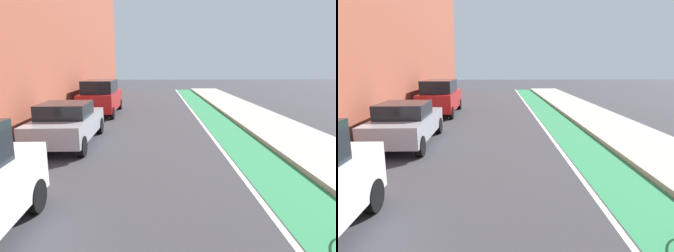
# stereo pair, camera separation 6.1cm
# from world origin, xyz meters

# --- Properties ---
(ground_plane) EXTENTS (91.27, 91.27, 0.00)m
(ground_plane) POSITION_xyz_m (0.00, 16.74, 0.00)
(ground_plane) COLOR #38383D
(bike_lane_paint) EXTENTS (1.60, 41.49, 0.00)m
(bike_lane_paint) POSITION_xyz_m (3.29, 18.74, 0.00)
(bike_lane_paint) COLOR #2D8451
(bike_lane_paint) RESTS_ON ground
(lane_divider_stripe) EXTENTS (0.12, 41.49, 0.00)m
(lane_divider_stripe) POSITION_xyz_m (2.39, 18.74, 0.00)
(lane_divider_stripe) COLOR white
(lane_divider_stripe) RESTS_ON ground
(sidewalk_right) EXTENTS (2.89, 41.49, 0.14)m
(sidewalk_right) POSITION_xyz_m (5.53, 18.74, 0.07)
(sidewalk_right) COLOR #A8A59E
(sidewalk_right) RESTS_ON ground
(parked_sedan_silver) EXTENTS (1.94, 4.33, 1.53)m
(parked_sedan_silver) POSITION_xyz_m (-3.04, 16.04, 0.79)
(parked_sedan_silver) COLOR #9EA0A8
(parked_sedan_silver) RESTS_ON ground
(parked_suv_red) EXTENTS (1.94, 4.65, 1.98)m
(parked_suv_red) POSITION_xyz_m (-3.04, 22.72, 1.02)
(parked_suv_red) COLOR red
(parked_suv_red) RESTS_ON ground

